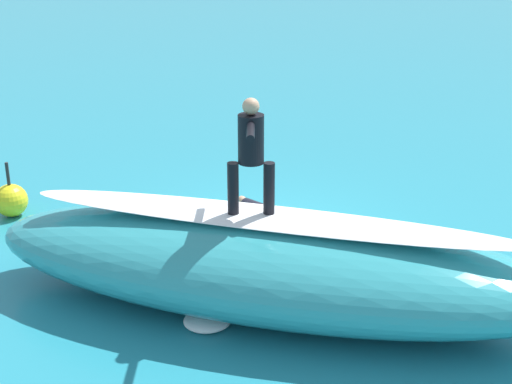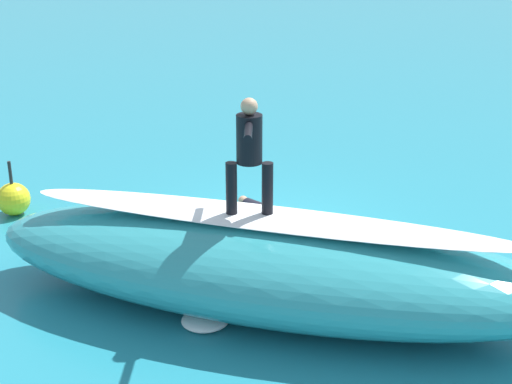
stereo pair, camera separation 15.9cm
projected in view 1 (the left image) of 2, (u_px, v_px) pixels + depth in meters
The scene contains 10 objects.
ground_plane at pixel (264, 232), 13.24m from camera, with size 120.00×120.00×0.00m, color teal.
wave_crest at pixel (267, 265), 10.53m from camera, with size 8.40×2.58×1.37m, color teal.
wave_foam_lip at pixel (268, 218), 10.27m from camera, with size 7.14×0.90×0.08m, color white.
surfboard_riding at pixel (251, 216), 10.33m from camera, with size 2.16×0.51×0.08m, color #33B2D1.
surfer_riding at pixel (251, 148), 9.97m from camera, with size 0.65×1.56×1.64m.
surfboard_paddling at pixel (260, 219), 13.71m from camera, with size 2.32×0.56×0.08m, color #EAE5C6.
surfer_paddling at pixel (264, 212), 13.58m from camera, with size 1.30×1.16×0.28m.
buoy_marker at pixel (11, 200), 13.85m from camera, with size 0.62×0.62×1.06m.
foam_patch_near at pixel (207, 320), 10.26m from camera, with size 0.67×0.65×0.16m, color white.
foam_patch_mid at pixel (196, 256), 12.22m from camera, with size 0.77×0.54×0.11m, color white.
Camera 1 is at (-0.40, 12.09, 5.42)m, focal length 52.04 mm.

